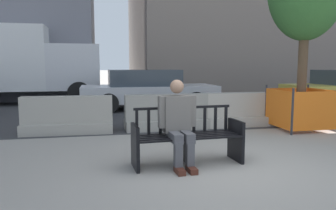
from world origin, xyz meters
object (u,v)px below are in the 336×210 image
(jersey_barrier_left, at_px, (68,118))
(car_sedan_far, at_px, (148,89))
(jersey_barrier_centre, at_px, (167,115))
(jersey_barrier_right, at_px, (243,112))
(street_bench, at_px, (187,139))
(delivery_truck, at_px, (6,61))
(seated_person, at_px, (178,121))
(construction_fence, at_px, (300,108))

(jersey_barrier_left, height_order, car_sedan_far, car_sedan_far)
(jersey_barrier_centre, relative_size, jersey_barrier_right, 1.01)
(street_bench, relative_size, delivery_truck, 0.25)
(street_bench, bearing_deg, delivery_truck, 118.18)
(street_bench, height_order, seated_person, seated_person)
(delivery_truck, bearing_deg, construction_fence, -40.24)
(street_bench, xyz_separation_m, seated_person, (-0.16, -0.07, 0.29))
(seated_person, xyz_separation_m, construction_fence, (3.55, 2.23, -0.17))
(street_bench, xyz_separation_m, jersey_barrier_left, (-2.04, 2.82, -0.06))
(construction_fence, bearing_deg, street_bench, -147.46)
(construction_fence, relative_size, car_sedan_far, 0.26)
(construction_fence, height_order, car_sedan_far, car_sedan_far)
(jersey_barrier_left, bearing_deg, jersey_barrier_centre, 0.51)
(seated_person, relative_size, delivery_truck, 0.19)
(jersey_barrier_centre, height_order, delivery_truck, delivery_truck)
(seated_person, xyz_separation_m, delivery_truck, (-4.78, 9.29, 1.00))
(street_bench, bearing_deg, jersey_barrier_centre, 84.97)
(jersey_barrier_centre, xyz_separation_m, car_sedan_far, (0.09, 3.82, 0.35))
(seated_person, relative_size, jersey_barrier_right, 0.65)
(seated_person, height_order, delivery_truck, delivery_truck)
(jersey_barrier_left, height_order, construction_fence, construction_fence)
(jersey_barrier_centre, bearing_deg, jersey_barrier_right, 1.55)
(jersey_barrier_centre, bearing_deg, construction_fence, -12.09)
(construction_fence, bearing_deg, seated_person, -147.84)
(seated_person, relative_size, jersey_barrier_left, 0.65)
(seated_person, distance_m, car_sedan_far, 6.75)
(jersey_barrier_centre, distance_m, delivery_truck, 8.33)
(street_bench, distance_m, jersey_barrier_centre, 2.85)
(street_bench, bearing_deg, construction_fence, 32.54)
(seated_person, distance_m, jersey_barrier_right, 3.84)
(delivery_truck, bearing_deg, street_bench, -61.82)
(jersey_barrier_centre, height_order, construction_fence, construction_fence)
(jersey_barrier_right, bearing_deg, car_sedan_far, 116.91)
(street_bench, xyz_separation_m, jersey_barrier_right, (2.26, 2.89, -0.06))
(jersey_barrier_right, bearing_deg, jersey_barrier_left, -179.01)
(jersey_barrier_right, bearing_deg, seated_person, -129.18)
(jersey_barrier_left, distance_m, car_sedan_far, 4.54)
(street_bench, height_order, construction_fence, construction_fence)
(jersey_barrier_left, bearing_deg, car_sedan_far, 58.16)
(car_sedan_far, relative_size, delivery_truck, 0.69)
(jersey_barrier_centre, distance_m, construction_fence, 3.22)
(jersey_barrier_centre, relative_size, construction_fence, 1.65)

